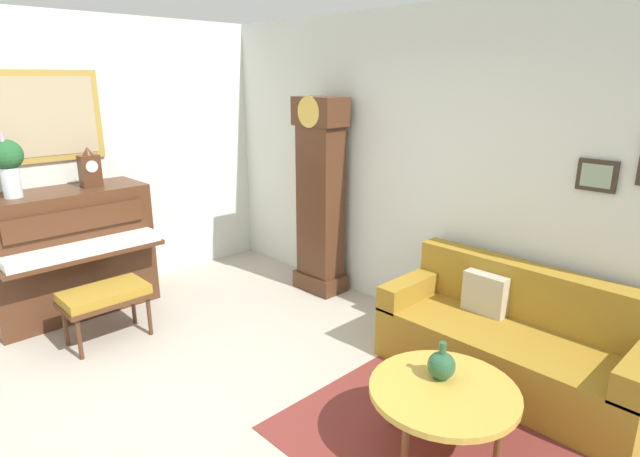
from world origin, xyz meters
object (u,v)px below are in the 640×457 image
(piano_bench, at_px, (105,297))
(couch, at_px, (513,341))
(mantel_clock, at_px, (90,169))
(coffee_table, at_px, (444,393))
(piano, at_px, (71,252))
(flower_vase, at_px, (8,161))
(grandfather_clock, at_px, (320,202))
(green_jug, at_px, (441,365))

(piano_bench, xyz_separation_m, couch, (2.71, 1.94, -0.09))
(mantel_clock, bearing_deg, coffee_table, 9.08)
(piano, height_order, flower_vase, flower_vase)
(coffee_table, bearing_deg, mantel_clock, -170.92)
(piano_bench, distance_m, coffee_table, 2.92)
(grandfather_clock, xyz_separation_m, couch, (2.24, -0.17, -0.65))
(flower_vase, distance_m, green_jug, 3.88)
(couch, distance_m, coffee_table, 1.08)
(piano, distance_m, couch, 4.00)
(coffee_table, bearing_deg, green_jug, 134.05)
(piano, distance_m, grandfather_clock, 2.46)
(mantel_clock, distance_m, flower_vase, 0.68)
(piano, bearing_deg, flower_vase, -89.76)
(mantel_clock, bearing_deg, piano, -90.44)
(piano_bench, distance_m, mantel_clock, 1.28)
(piano, height_order, grandfather_clock, grandfather_clock)
(coffee_table, bearing_deg, couch, 94.60)
(piano, relative_size, green_jug, 6.00)
(grandfather_clock, height_order, couch, grandfather_clock)
(piano_bench, height_order, grandfather_clock, grandfather_clock)
(grandfather_clock, height_order, flower_vase, grandfather_clock)
(grandfather_clock, distance_m, flower_vase, 2.83)
(piano, bearing_deg, green_jug, 14.76)
(green_jug, bearing_deg, flower_vase, -159.42)
(green_jug, bearing_deg, mantel_clock, -169.49)
(grandfather_clock, height_order, green_jug, grandfather_clock)
(piano, xyz_separation_m, piano_bench, (0.80, -0.02, -0.20))
(coffee_table, distance_m, green_jug, 0.16)
(coffee_table, height_order, mantel_clock, mantel_clock)
(piano, bearing_deg, mantel_clock, 89.56)
(grandfather_clock, bearing_deg, piano_bench, -102.46)
(piano, relative_size, couch, 0.76)
(coffee_table, bearing_deg, piano, -166.71)
(flower_vase, bearing_deg, couch, 33.41)
(grandfather_clock, height_order, coffee_table, grandfather_clock)
(piano_bench, bearing_deg, green_jug, 19.18)
(flower_vase, bearing_deg, mantel_clock, 89.96)
(piano_bench, relative_size, grandfather_clock, 0.34)
(couch, distance_m, green_jug, 1.02)
(piano, relative_size, mantel_clock, 3.79)
(piano, xyz_separation_m, flower_vase, (0.00, -0.39, 0.91))
(mantel_clock, xyz_separation_m, flower_vase, (-0.00, -0.67, 0.14))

